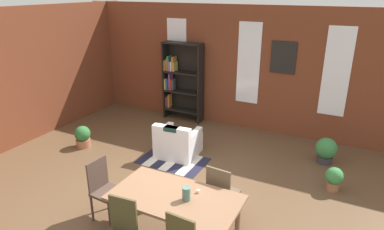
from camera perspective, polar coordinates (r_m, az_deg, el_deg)
The scene contains 17 objects.
ground_plane at distance 5.73m, azimuth -3.25°, elevation -14.73°, with size 10.81×10.81×0.00m, color brown.
back_wall_brick at distance 8.29m, azimuth 9.60°, elevation 7.64°, with size 9.32×0.12×2.96m, color brown.
window_pane_0 at distance 8.95m, azimuth -2.54°, elevation 9.84°, with size 0.55×0.02×1.92m, color white.
window_pane_1 at distance 8.19m, azimuth 9.51°, elevation 8.55°, with size 0.55×0.02×1.92m, color white.
window_pane_2 at distance 7.85m, azimuth 23.18°, elevation 6.62°, with size 0.55×0.02×1.92m, color white.
dining_table at distance 4.63m, azimuth -2.84°, elevation -14.42°, with size 1.72×0.92×0.74m.
vase_on_table at distance 4.46m, azimuth -0.96°, elevation -13.12°, with size 0.11×0.11×0.19m, color #4C7266.
tealight_candle_0 at distance 4.63m, azimuth 1.07°, elevation -12.75°, with size 0.04×0.04×0.04m, color silver.
dining_chair_head_left at distance 5.34m, azimuth -14.61°, elevation -11.75°, with size 0.43×0.43×0.95m.
dining_chair_far_right at distance 5.09m, azimuth 4.96°, elevation -12.84°, with size 0.43×0.43×0.95m.
bookshelf_tall at distance 8.83m, azimuth -1.93°, elevation 5.87°, with size 1.06×0.33×2.04m.
armchair_white at distance 7.07m, azimuth -2.46°, elevation -4.75°, with size 0.86×0.86×0.75m.
potted_plant_by_shelf at distance 7.84m, azimuth -17.94°, elevation -3.44°, with size 0.34×0.34×0.48m.
potted_plant_corner at distance 6.40m, azimuth 22.85°, elevation -9.75°, with size 0.30×0.30×0.44m.
potted_plant_window at distance 7.28m, azimuth 21.66°, elevation -5.48°, with size 0.42×0.42×0.53m.
striped_rug at distance 6.97m, azimuth -3.23°, elevation -7.69°, with size 1.35×0.87×0.01m.
framed_picture at distance 7.95m, azimuth 15.15°, elevation 9.36°, with size 0.56×0.03×0.72m, color black.
Camera 1 is at (2.39, -4.00, 3.32)m, focal length 31.63 mm.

